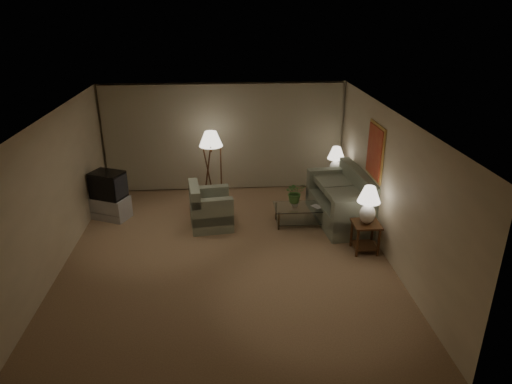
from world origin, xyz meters
TOP-DOWN VIEW (x-y plane):
  - ground at (0.00, 0.00)m, footprint 7.00×7.00m
  - room_shell at (0.02, 1.51)m, footprint 6.04×7.02m
  - sofa at (2.50, 1.31)m, footprint 2.20×1.38m
  - armchair at (-0.32, 1.27)m, footprint 1.11×1.07m
  - side_table_near at (2.65, -0.04)m, footprint 0.51×0.51m
  - side_table_far at (2.65, 2.56)m, footprint 0.49×0.41m
  - table_lamp_near at (2.65, -0.04)m, footprint 0.43×0.43m
  - table_lamp_far at (2.65, 2.56)m, footprint 0.41×0.41m
  - coffee_table at (1.62, 1.21)m, footprint 1.18×0.64m
  - tv_cabinet at (-2.55, 1.82)m, footprint 1.14×1.06m
  - crt_tv at (-2.55, 1.82)m, footprint 1.04×0.99m
  - floor_lamp at (-0.31, 2.71)m, footprint 0.55×0.55m
  - ottoman at (-0.54, 2.21)m, footprint 0.62×0.62m
  - vase at (1.47, 1.21)m, footprint 0.15×0.15m
  - flowers at (1.47, 1.21)m, footprint 0.44×0.39m
  - book at (1.87, 1.11)m, footprint 0.26×0.28m

SIDE VIEW (x-z plane):
  - ground at x=0.00m, z-range 0.00..0.00m
  - ottoman at x=-0.54m, z-range 0.00..0.36m
  - tv_cabinet at x=-2.55m, z-range 0.00..0.50m
  - coffee_table at x=1.62m, z-range 0.07..0.49m
  - armchair at x=-0.32m, z-range 0.00..0.76m
  - side_table_far at x=2.65m, z-range 0.10..0.70m
  - side_table_near at x=2.65m, z-range 0.11..0.71m
  - book at x=1.87m, z-range 0.41..0.43m
  - sofa at x=2.50m, z-range 0.00..0.89m
  - vase at x=1.47m, z-range 0.41..0.56m
  - crt_tv at x=-2.55m, z-range 0.50..1.08m
  - flowers at x=1.47m, z-range 0.56..1.03m
  - floor_lamp at x=-0.31m, z-range 0.04..1.74m
  - table_lamp_far at x=2.65m, z-range 0.66..1.38m
  - table_lamp_near at x=2.65m, z-range 0.67..1.41m
  - room_shell at x=0.02m, z-range 0.39..3.11m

